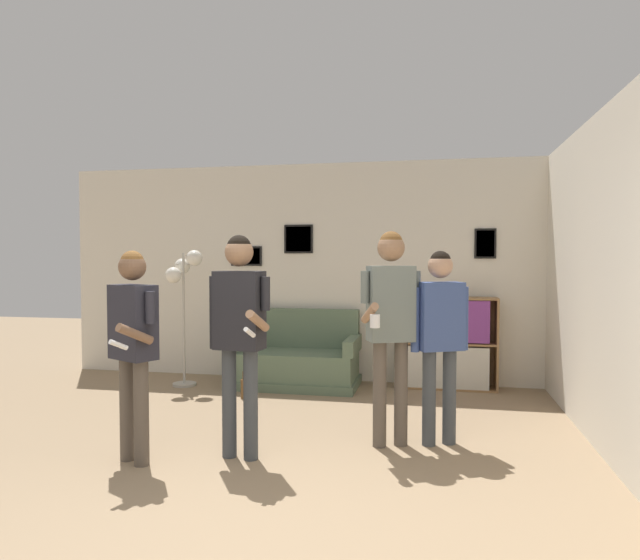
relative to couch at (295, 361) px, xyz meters
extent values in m
plane|color=#937A5B|center=(0.49, -3.79, -0.30)|extent=(20.00, 20.00, 0.00)
cube|color=silver|center=(0.49, 0.42, 1.05)|extent=(7.21, 0.06, 2.70)
cube|color=black|center=(-0.74, 0.37, 1.25)|extent=(0.41, 0.02, 0.25)
cube|color=gray|center=(-0.74, 0.37, 1.25)|extent=(0.36, 0.01, 0.20)
cube|color=black|center=(-0.05, 0.37, 1.47)|extent=(0.37, 0.02, 0.36)
cube|color=#B2B2BC|center=(-0.05, 0.37, 1.47)|extent=(0.32, 0.01, 0.31)
cube|color=black|center=(2.21, 0.37, 1.40)|extent=(0.25, 0.02, 0.35)
cube|color=#B2B2BC|center=(2.21, 0.37, 1.40)|extent=(0.20, 0.01, 0.31)
cube|color=silver|center=(2.93, -1.70, 1.05)|extent=(0.06, 6.58, 2.70)
cube|color=#5B7056|center=(0.00, -0.05, -0.25)|extent=(1.52, 0.80, 0.10)
cube|color=#5B7056|center=(0.00, -0.05, -0.04)|extent=(1.46, 0.74, 0.32)
cube|color=#5B7056|center=(0.00, 0.28, 0.36)|extent=(1.46, 0.14, 0.48)
cube|color=#5B7056|center=(-0.70, -0.05, 0.21)|extent=(0.12, 0.74, 0.18)
cube|color=#5B7056|center=(0.70, -0.05, 0.21)|extent=(0.12, 0.74, 0.18)
cube|color=olive|center=(1.22, 0.20, 0.24)|extent=(0.02, 0.30, 1.07)
cube|color=olive|center=(2.33, 0.20, 0.24)|extent=(0.02, 0.30, 1.07)
cube|color=olive|center=(1.78, 0.34, 0.24)|extent=(1.14, 0.01, 1.07)
cube|color=olive|center=(1.78, 0.20, -0.28)|extent=(1.09, 0.30, 0.02)
cube|color=olive|center=(1.78, 0.20, 0.76)|extent=(1.09, 0.30, 0.02)
cube|color=olive|center=(1.78, 0.20, 0.24)|extent=(1.09, 0.30, 0.02)
cube|color=beige|center=(1.78, 0.19, -0.03)|extent=(0.94, 0.26, 0.48)
cube|color=#7F3889|center=(1.78, 0.19, 0.51)|extent=(0.94, 0.26, 0.48)
cylinder|color=#ADA89E|center=(-1.30, -0.27, -0.28)|extent=(0.28, 0.28, 0.03)
cylinder|color=#ADA89E|center=(-1.30, -0.27, 0.51)|extent=(0.03, 0.03, 1.56)
cylinder|color=#ADA89E|center=(-1.23, -0.27, 1.26)|extent=(0.02, 0.16, 0.02)
sphere|color=white|center=(-1.16, -0.27, 1.23)|extent=(0.19, 0.19, 0.19)
cylinder|color=#ADA89E|center=(-1.34, -0.21, 1.16)|extent=(0.15, 0.09, 0.02)
sphere|color=white|center=(-1.37, -0.15, 1.13)|extent=(0.19, 0.19, 0.19)
cylinder|color=#ADA89E|center=(-1.34, -0.33, 1.06)|extent=(0.15, 0.09, 0.02)
sphere|color=white|center=(-1.37, -0.40, 1.03)|extent=(0.19, 0.19, 0.19)
cylinder|color=brown|center=(-0.64, -2.70, 0.09)|extent=(0.11, 0.11, 0.78)
cylinder|color=brown|center=(-0.48, -2.78, 0.09)|extent=(0.11, 0.11, 0.78)
cube|color=#282833|center=(-0.56, -2.74, 0.76)|extent=(0.41, 0.34, 0.55)
sphere|color=brown|center=(-0.56, -2.74, 1.17)|extent=(0.20, 0.20, 0.20)
sphere|color=brown|center=(-0.56, -2.74, 1.20)|extent=(0.17, 0.17, 0.17)
cylinder|color=#282833|center=(-0.37, -2.84, 0.88)|extent=(0.07, 0.07, 0.23)
cylinder|color=brown|center=(-0.42, -2.95, 0.70)|extent=(0.18, 0.28, 0.18)
cylinder|color=white|center=(-0.48, -3.07, 0.64)|extent=(0.09, 0.14, 0.09)
cylinder|color=#282833|center=(-0.75, -2.65, 0.74)|extent=(0.07, 0.07, 0.52)
cylinder|color=#3D4247|center=(0.09, -2.48, 0.12)|extent=(0.11, 0.11, 0.84)
cylinder|color=#3D4247|center=(0.27, -2.50, 0.12)|extent=(0.11, 0.11, 0.84)
cube|color=#232328|center=(0.18, -2.49, 0.84)|extent=(0.38, 0.24, 0.59)
sphere|color=#997051|center=(0.18, -2.49, 1.28)|extent=(0.22, 0.22, 0.22)
sphere|color=black|center=(0.18, -2.49, 1.31)|extent=(0.18, 0.18, 0.18)
cylinder|color=#232328|center=(0.40, -2.52, 0.97)|extent=(0.07, 0.07, 0.25)
cylinder|color=#997051|center=(0.38, -2.66, 0.78)|extent=(0.10, 0.31, 0.19)
cylinder|color=white|center=(0.36, -2.80, 0.71)|extent=(0.05, 0.14, 0.09)
cylinder|color=#232328|center=(-0.03, -2.47, 0.81)|extent=(0.07, 0.07, 0.56)
cylinder|color=brown|center=(1.20, -2.02, 0.13)|extent=(0.11, 0.11, 0.86)
cylinder|color=brown|center=(1.37, -1.95, 0.13)|extent=(0.11, 0.11, 0.86)
cube|color=slate|center=(1.29, -1.98, 0.87)|extent=(0.41, 0.32, 0.61)
sphere|color=#997051|center=(1.29, -1.98, 1.32)|extent=(0.22, 0.22, 0.22)
sphere|color=brown|center=(1.29, -1.98, 1.35)|extent=(0.19, 0.19, 0.19)
cylinder|color=slate|center=(1.48, -1.90, 0.84)|extent=(0.07, 0.07, 0.57)
cylinder|color=slate|center=(1.09, -2.07, 1.00)|extent=(0.07, 0.07, 0.26)
cylinder|color=#997051|center=(1.14, -2.20, 0.81)|extent=(0.18, 0.31, 0.19)
cylinder|color=white|center=(1.19, -2.33, 0.76)|extent=(0.08, 0.08, 0.10)
cylinder|color=#3D4247|center=(1.59, -1.91, 0.09)|extent=(0.11, 0.11, 0.78)
cylinder|color=#3D4247|center=(1.76, -1.83, 0.09)|extent=(0.11, 0.11, 0.78)
cube|color=#384C84|center=(1.68, -1.87, 0.76)|extent=(0.41, 0.33, 0.55)
sphere|color=tan|center=(1.68, -1.87, 1.17)|extent=(0.20, 0.20, 0.20)
sphere|color=black|center=(1.68, -1.87, 1.21)|extent=(0.17, 0.17, 0.17)
cylinder|color=#384C84|center=(1.87, -1.78, 0.74)|extent=(0.07, 0.07, 0.52)
cylinder|color=#384C84|center=(1.48, -1.96, 0.74)|extent=(0.07, 0.07, 0.52)
cylinder|color=brown|center=(-0.39, -0.73, -0.19)|extent=(0.08, 0.08, 0.21)
cylinder|color=brown|center=(-0.39, -0.73, -0.04)|extent=(0.03, 0.03, 0.09)
camera|label=1|loc=(1.63, -6.58, 1.24)|focal=32.00mm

